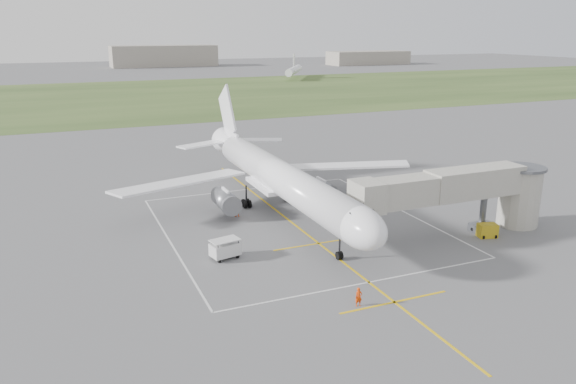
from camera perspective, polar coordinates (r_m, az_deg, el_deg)
name	(u,v)px	position (r m, az deg, el deg)	size (l,w,h in m)	color
ground	(282,215)	(66.54, -0.62, -2.34)	(700.00, 700.00, 0.00)	#555557
grass_strip	(130,97)	(191.08, -15.75, 9.27)	(700.00, 120.00, 0.02)	#33481F
apron_markings	(302,230)	(61.49, 1.43, -3.92)	(28.20, 60.00, 0.01)	#E6B40D
airliner	(279,178)	(65.94, -0.88, 1.48)	(38.93, 46.75, 13.52)	white
jet_bridge	(468,191)	(62.05, 17.84, 0.07)	(23.40, 5.00, 7.20)	gray
gpu_unit	(487,231)	(62.98, 19.60, -3.71)	(2.20, 1.78, 1.46)	#B59816
baggage_cart	(225,249)	(54.25, -6.40, -5.75)	(3.02, 2.17, 1.91)	silver
ramp_worker_nose	(359,297)	(45.53, 7.19, -10.54)	(0.57, 0.37, 1.56)	#DC3A06
ramp_worker_wing	(236,210)	(66.01, -5.26, -1.85)	(0.75, 0.59, 1.55)	#FF5D08
distant_hangars	(62,61)	(324.08, -21.99, 12.26)	(345.00, 49.00, 12.00)	gray
distant_aircraft	(107,78)	(225.61, -17.95, 10.99)	(184.15, 44.99, 8.85)	white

